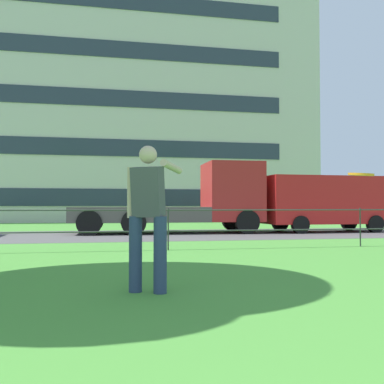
{
  "coord_description": "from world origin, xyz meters",
  "views": [
    {
      "loc": [
        -1.59,
        1.41,
        1.05
      ],
      "look_at": [
        0.05,
        9.57,
        1.3
      ],
      "focal_mm": 42.68,
      "sensor_mm": 36.0,
      "label": 1
    }
  ],
  "objects_px": {
    "panel_van_far_left": "(324,201)",
    "frisbee": "(361,174)",
    "person_thrower": "(148,213)",
    "flatbed_truck_right": "(195,202)",
    "apartment_building_background": "(47,116)"
  },
  "relations": [
    {
      "from": "frisbee",
      "to": "panel_van_far_left",
      "type": "height_order",
      "value": "panel_van_far_left"
    },
    {
      "from": "flatbed_truck_right",
      "to": "panel_van_far_left",
      "type": "distance_m",
      "value": 5.3
    },
    {
      "from": "person_thrower",
      "to": "apartment_building_background",
      "type": "bearing_deg",
      "value": 98.47
    },
    {
      "from": "person_thrower",
      "to": "flatbed_truck_right",
      "type": "height_order",
      "value": "flatbed_truck_right"
    },
    {
      "from": "flatbed_truck_right",
      "to": "panel_van_far_left",
      "type": "height_order",
      "value": "flatbed_truck_right"
    },
    {
      "from": "flatbed_truck_right",
      "to": "apartment_building_background",
      "type": "distance_m",
      "value": 22.7
    },
    {
      "from": "frisbee",
      "to": "flatbed_truck_right",
      "type": "relative_size",
      "value": 0.05
    },
    {
      "from": "frisbee",
      "to": "flatbed_truck_right",
      "type": "height_order",
      "value": "flatbed_truck_right"
    },
    {
      "from": "frisbee",
      "to": "apartment_building_background",
      "type": "distance_m",
      "value": 34.53
    },
    {
      "from": "frisbee",
      "to": "panel_van_far_left",
      "type": "distance_m",
      "value": 14.1
    },
    {
      "from": "panel_van_far_left",
      "to": "apartment_building_background",
      "type": "height_order",
      "value": "apartment_building_background"
    },
    {
      "from": "flatbed_truck_right",
      "to": "person_thrower",
      "type": "bearing_deg",
      "value": -104.45
    },
    {
      "from": "person_thrower",
      "to": "frisbee",
      "type": "distance_m",
      "value": 2.48
    },
    {
      "from": "frisbee",
      "to": "panel_van_far_left",
      "type": "xyz_separation_m",
      "value": [
        6.18,
        12.67,
        -0.12
      ]
    },
    {
      "from": "panel_van_far_left",
      "to": "frisbee",
      "type": "bearing_deg",
      "value": -115.99
    }
  ]
}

